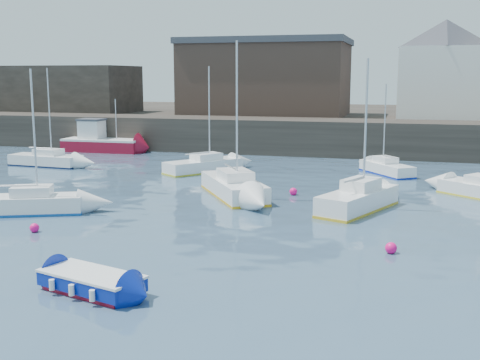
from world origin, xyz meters
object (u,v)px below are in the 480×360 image
(fishing_boat, at_px, (101,141))
(sailboat_c, at_px, (358,199))
(sailboat_a, at_px, (28,203))
(sailboat_f, at_px, (387,168))
(buoy_near, at_px, (35,232))
(sailboat_h, at_px, (203,165))
(sailboat_b, at_px, (234,186))
(blue_dinghy, at_px, (92,281))
(sailboat_e, at_px, (46,160))
(buoy_far, at_px, (293,195))
(buoy_mid, at_px, (391,253))

(fishing_boat, relative_size, sailboat_c, 0.95)
(sailboat_a, xyz_separation_m, sailboat_f, (16.66, 17.27, -0.06))
(buoy_near, bearing_deg, sailboat_h, 84.79)
(fishing_boat, bearing_deg, sailboat_b, -43.48)
(blue_dinghy, bearing_deg, sailboat_c, 63.50)
(fishing_boat, bearing_deg, sailboat_c, -36.73)
(sailboat_e, distance_m, sailboat_f, 25.17)
(buoy_near, relative_size, buoy_far, 0.94)
(sailboat_f, height_order, buoy_near, sailboat_f)
(fishing_boat, height_order, sailboat_c, sailboat_c)
(blue_dinghy, height_order, sailboat_c, sailboat_c)
(fishing_boat, relative_size, sailboat_b, 0.84)
(sailboat_e, height_order, sailboat_h, sailboat_h)
(sailboat_h, bearing_deg, fishing_boat, 146.00)
(blue_dinghy, xyz_separation_m, sailboat_e, (-16.98, 23.26, 0.11))
(sailboat_a, height_order, buoy_near, sailboat_a)
(fishing_boat, bearing_deg, sailboat_e, -87.50)
(blue_dinghy, xyz_separation_m, buoy_near, (-6.18, 5.99, -0.37))
(fishing_boat, height_order, sailboat_b, sailboat_b)
(sailboat_a, relative_size, sailboat_c, 0.93)
(sailboat_a, height_order, buoy_mid, sailboat_a)
(sailboat_c, distance_m, buoy_mid, 7.50)
(sailboat_a, height_order, sailboat_f, sailboat_a)
(blue_dinghy, distance_m, sailboat_e, 28.79)
(blue_dinghy, xyz_separation_m, buoy_mid, (8.94, 6.95, -0.37))
(fishing_boat, xyz_separation_m, buoy_near, (11.20, -26.45, -0.91))
(blue_dinghy, bearing_deg, sailboat_h, 100.85)
(sailboat_b, xyz_separation_m, sailboat_c, (7.10, -1.79, 0.02))
(sailboat_c, height_order, sailboat_f, sailboat_c)
(sailboat_f, relative_size, buoy_near, 14.96)
(sailboat_e, height_order, buoy_near, sailboat_e)
(sailboat_a, bearing_deg, buoy_mid, -6.89)
(sailboat_c, height_order, buoy_mid, sailboat_c)
(fishing_boat, distance_m, sailboat_a, 24.94)
(sailboat_f, bearing_deg, buoy_mid, -87.23)
(sailboat_c, height_order, buoy_far, sailboat_c)
(sailboat_f, relative_size, buoy_far, 14.02)
(sailboat_a, relative_size, sailboat_h, 0.96)
(sailboat_b, bearing_deg, fishing_boat, 136.52)
(blue_dinghy, bearing_deg, buoy_near, 135.91)
(buoy_near, distance_m, buoy_mid, 15.15)
(sailboat_f, bearing_deg, blue_dinghy, -106.89)
(fishing_boat, xyz_separation_m, sailboat_e, (0.40, -9.18, -0.44))
(sailboat_b, relative_size, sailboat_f, 1.39)
(sailboat_h, bearing_deg, blue_dinghy, -79.15)
(blue_dinghy, relative_size, sailboat_f, 0.60)
(sailboat_f, bearing_deg, sailboat_e, -172.94)
(sailboat_b, distance_m, buoy_far, 3.48)
(blue_dinghy, distance_m, buoy_mid, 11.33)
(fishing_boat, distance_m, sailboat_c, 30.51)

